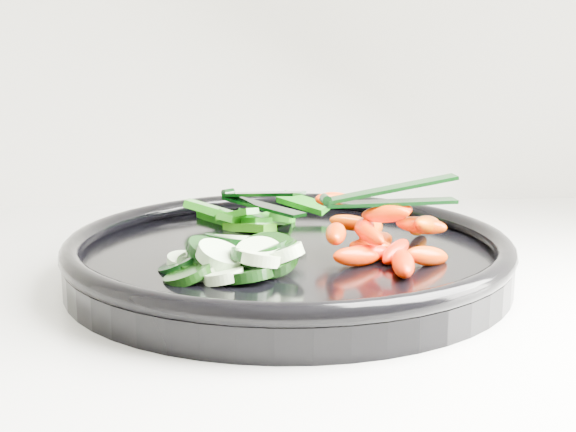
{
  "coord_description": "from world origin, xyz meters",
  "views": [
    {
      "loc": [
        -0.57,
        1.03,
        1.13
      ],
      "look_at": [
        -0.52,
        1.68,
        0.99
      ],
      "focal_mm": 50.0,
      "sensor_mm": 36.0,
      "label": 1
    }
  ],
  "objects": [
    {
      "name": "tong_carrot",
      "position": [
        -0.44,
        1.66,
        1.0
      ],
      "size": [
        0.11,
        0.03,
        0.02
      ],
      "color": "black",
      "rests_on": "carrot_pile"
    },
    {
      "name": "tong_pepper",
      "position": [
        -0.54,
        1.78,
        0.98
      ],
      "size": [
        0.08,
        0.1,
        0.02
      ],
      "color": "black",
      "rests_on": "pepper_pile"
    },
    {
      "name": "cucumber_pile",
      "position": [
        -0.57,
        1.63,
        0.96
      ],
      "size": [
        0.12,
        0.11,
        0.04
      ],
      "color": "black",
      "rests_on": "veggie_tray"
    },
    {
      "name": "veggie_tray",
      "position": [
        -0.52,
        1.68,
        0.95
      ],
      "size": [
        0.46,
        0.46,
        0.04
      ],
      "color": "black",
      "rests_on": "counter"
    },
    {
      "name": "pepper_pile",
      "position": [
        -0.54,
        1.78,
        0.96
      ],
      "size": [
        0.14,
        0.11,
        0.03
      ],
      "color": "#1E6709",
      "rests_on": "veggie_tray"
    },
    {
      "name": "carrot_pile",
      "position": [
        -0.44,
        1.66,
        0.97
      ],
      "size": [
        0.12,
        0.16,
        0.05
      ],
      "color": "#EE2600",
      "rests_on": "veggie_tray"
    }
  ]
}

